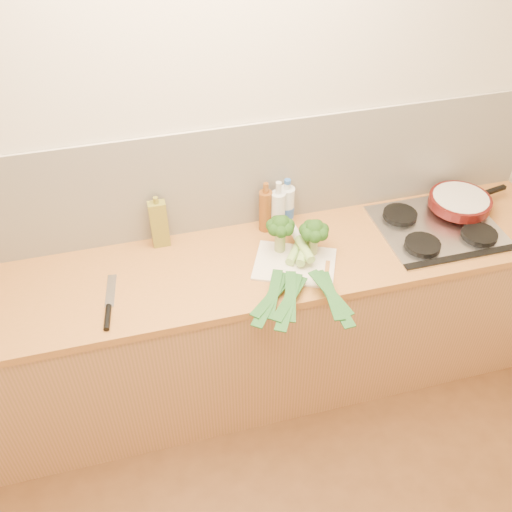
{
  "coord_description": "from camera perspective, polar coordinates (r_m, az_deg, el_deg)",
  "views": [
    {
      "loc": [
        -0.41,
        -0.69,
        2.66
      ],
      "look_at": [
        0.07,
        1.1,
        1.02
      ],
      "focal_mm": 40.0,
      "sensor_mm": 36.0,
      "label": 1
    }
  ],
  "objects": [
    {
      "name": "room_shell",
      "position": [
        2.67,
        -3.54,
        7.55
      ],
      "size": [
        3.5,
        3.5,
        3.5
      ],
      "color": "beige",
      "rests_on": "ground"
    },
    {
      "name": "counter",
      "position": [
        2.93,
        -1.76,
        -7.31
      ],
      "size": [
        3.2,
        0.62,
        0.9
      ],
      "color": "#B5784B",
      "rests_on": "ground"
    },
    {
      "name": "gas_hob",
      "position": [
        2.94,
        17.82,
        2.8
      ],
      "size": [
        0.58,
        0.5,
        0.04
      ],
      "color": "silver",
      "rests_on": "counter"
    },
    {
      "name": "chopping_board",
      "position": [
        2.61,
        3.9,
        -0.8
      ],
      "size": [
        0.44,
        0.39,
        0.01
      ],
      "primitive_type": "cube",
      "rotation": [
        0.0,
        0.0,
        -0.43
      ],
      "color": "white",
      "rests_on": "counter"
    },
    {
      "name": "broccoli_left",
      "position": [
        2.59,
        2.47,
        2.87
      ],
      "size": [
        0.13,
        0.13,
        0.19
      ],
      "color": "#96A560",
      "rests_on": "chopping_board"
    },
    {
      "name": "broccoli_right",
      "position": [
        2.59,
        5.83,
        2.46
      ],
      "size": [
        0.14,
        0.14,
        0.19
      ],
      "color": "#96A560",
      "rests_on": "chopping_board"
    },
    {
      "name": "leek_front",
      "position": [
        2.57,
        3.38,
        -0.63
      ],
      "size": [
        0.44,
        0.58,
        0.04
      ],
      "rotation": [
        0.0,
        0.0,
        -0.63
      ],
      "color": "white",
      "rests_on": "chopping_board"
    },
    {
      "name": "leek_mid",
      "position": [
        2.54,
        4.42,
        -0.82
      ],
      "size": [
        0.36,
        0.6,
        0.04
      ],
      "rotation": [
        0.0,
        0.0,
        -0.51
      ],
      "color": "white",
      "rests_on": "chopping_board"
    },
    {
      "name": "leek_back",
      "position": [
        2.54,
        5.49,
        -0.34
      ],
      "size": [
        0.11,
        0.69,
        0.04
      ],
      "rotation": [
        0.0,
        0.0,
        0.05
      ],
      "color": "white",
      "rests_on": "chopping_board"
    },
    {
      "name": "chefs_knife",
      "position": [
        2.47,
        -14.54,
        -5.3
      ],
      "size": [
        0.08,
        0.34,
        0.02
      ],
      "rotation": [
        0.0,
        0.0,
        -0.14
      ],
      "color": "silver",
      "rests_on": "counter"
    },
    {
      "name": "skillet",
      "position": [
        3.06,
        19.77,
        5.19
      ],
      "size": [
        0.45,
        0.31,
        0.05
      ],
      "rotation": [
        0.0,
        0.0,
        0.19
      ],
      "color": "#4E100D",
      "rests_on": "gas_hob"
    },
    {
      "name": "oil_tin",
      "position": [
        2.68,
        -9.67,
        3.21
      ],
      "size": [
        0.08,
        0.05,
        0.27
      ],
      "color": "olive",
      "rests_on": "counter"
    },
    {
      "name": "glass_bottle",
      "position": [
        2.74,
        2.2,
        4.56
      ],
      "size": [
        0.07,
        0.07,
        0.27
      ],
      "color": "silver",
      "rests_on": "counter"
    },
    {
      "name": "amber_bottle",
      "position": [
        2.74,
        0.95,
        4.6
      ],
      "size": [
        0.06,
        0.06,
        0.27
      ],
      "color": "brown",
      "rests_on": "counter"
    },
    {
      "name": "water_bottle",
      "position": [
        2.79,
        3.06,
        4.94
      ],
      "size": [
        0.08,
        0.08,
        0.23
      ],
      "color": "silver",
      "rests_on": "counter"
    }
  ]
}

